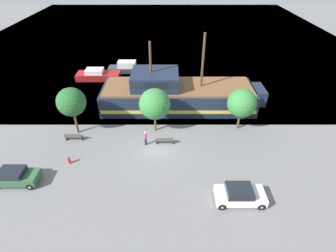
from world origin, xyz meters
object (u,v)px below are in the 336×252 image
parked_car_curb_mid (240,195)px  fire_hydrant (69,160)px  parked_car_curb_front (14,177)px  bench_promenade_west (164,140)px  bench_promenade_east (73,137)px  pedestrian_walking_near (145,138)px  pirate_ship (176,94)px  moored_boat_outer (129,68)px  moored_boat_dockside (98,75)px

parked_car_curb_mid → fire_hydrant: (-15.14, 4.45, -0.28)m
parked_car_curb_front → bench_promenade_west: bearing=23.0°
bench_promenade_west → bench_promenade_east: bearing=176.4°
bench_promenade_east → pedestrian_walking_near: bearing=-5.7°
pirate_ship → pedestrian_walking_near: pirate_ship is taller
pirate_ship → moored_boat_outer: size_ratio=2.79×
parked_car_curb_front → parked_car_curb_mid: size_ratio=1.00×
bench_promenade_west → pirate_ship: bearing=79.8°
moored_boat_outer → fire_hydrant: moored_boat_outer is taller
bench_promenade_east → parked_car_curb_mid: bearing=-27.1°
moored_boat_dockside → moored_boat_outer: size_ratio=0.91×
pirate_ship → bench_promenade_east: 13.22m
moored_boat_dockside → pedestrian_walking_near: 18.53m
fire_hydrant → pedestrian_walking_near: pedestrian_walking_near is taller
moored_boat_dockside → bench_promenade_west: 19.39m
pirate_ship → parked_car_curb_mid: size_ratio=5.08×
moored_boat_dockside → pedestrian_walking_near: size_ratio=4.05×
fire_hydrant → pedestrian_walking_near: 7.64m
bench_promenade_east → bench_promenade_west: 9.68m
moored_boat_dockside → pedestrian_walking_near: pedestrian_walking_near is taller
moored_boat_outer → parked_car_curb_mid: bearing=-65.7°
pirate_ship → fire_hydrant: 15.04m
fire_hydrant → bench_promenade_west: (9.03, 3.01, 0.03)m
parked_car_curb_front → bench_promenade_east: parked_car_curb_front is taller
fire_hydrant → bench_promenade_west: size_ratio=0.42×
moored_boat_outer → bench_promenade_west: 20.17m
bench_promenade_east → fire_hydrant: bearing=-80.1°
moored_boat_dockside → bench_promenade_east: (0.86, -15.66, -0.19)m
parked_car_curb_mid → bench_promenade_west: size_ratio=2.16×
pirate_ship → bench_promenade_west: bearing=-100.2°
moored_boat_outer → bench_promenade_west: moored_boat_outer is taller
fire_hydrant → bench_promenade_east: 3.68m
fire_hydrant → parked_car_curb_mid: bearing=-16.4°
bench_promenade_east → pedestrian_walking_near: 7.75m
parked_car_curb_mid → bench_promenade_east: parked_car_curb_mid is taller
pirate_ship → bench_promenade_west: 7.98m
bench_promenade_west → pedestrian_walking_near: (-1.96, -0.15, 0.38)m
parked_car_curb_front → bench_promenade_east: bearing=62.0°
pirate_ship → bench_promenade_west: (-1.39, -7.75, -1.32)m
parked_car_curb_front → fire_hydrant: parked_car_curb_front is taller
moored_boat_dockside → bench_promenade_west: bearing=-57.1°
pirate_ship → fire_hydrant: pirate_ship is taller
moored_boat_dockside → parked_car_curb_mid: moored_boat_dockside is taller
bench_promenade_east → parked_car_curb_front: bearing=-118.0°
pirate_ship → moored_boat_outer: (-7.35, 11.52, -1.14)m
bench_promenade_east → bench_promenade_west: same height
pirate_ship → moored_boat_dockside: (-11.92, 8.53, -1.14)m
parked_car_curb_mid → bench_promenade_east: bearing=152.9°
moored_boat_dockside → bench_promenade_west: (10.52, -16.28, -0.19)m
fire_hydrant → parked_car_curb_front: bearing=-147.4°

